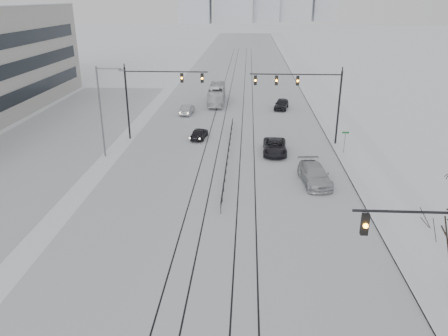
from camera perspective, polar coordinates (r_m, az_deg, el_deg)
road at (r=72.57m, az=1.65°, el=9.47°), size 22.00×260.00×0.02m
sidewalk_east at (r=73.47m, az=12.37°, el=9.19°), size 5.00×260.00×0.16m
curb at (r=73.12m, az=10.45°, el=9.26°), size 0.10×260.00×0.12m
parking_strip at (r=53.07m, az=-21.34°, el=3.45°), size 14.00×60.00×0.03m
tram_rails at (r=53.18m, az=1.04°, el=5.00°), size 5.30×180.00×0.01m
traffic_mast_ne at (r=47.32m, az=10.91°, el=9.71°), size 9.60×0.37×8.00m
traffic_mast_nw at (r=49.02m, az=-9.26°, el=9.99°), size 9.10×0.37×8.00m
street_light_west at (r=44.41m, az=-15.51°, el=7.82°), size 2.73×0.25×9.00m
median_fence at (r=43.52m, az=0.55°, el=1.90°), size 0.06×24.00×1.00m
street_sign at (r=46.12m, az=15.51°, el=3.66°), size 0.70×0.06×2.40m
sedan_sb_inner at (r=49.75m, az=-3.26°, el=4.53°), size 1.96×3.88×1.27m
sedan_sb_outer at (r=60.63m, az=-4.85°, el=7.63°), size 1.73×4.13×1.33m
sedan_nb_front at (r=45.21m, az=6.65°, el=2.76°), size 2.50×5.17×1.42m
sedan_nb_right at (r=38.44m, az=11.75°, el=-0.87°), size 2.80×5.64×1.57m
sedan_nb_far at (r=63.73m, az=7.50°, el=8.27°), size 2.60×4.60×1.48m
box_truck at (r=66.70m, az=-0.97°, el=9.58°), size 2.43×9.73×2.70m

